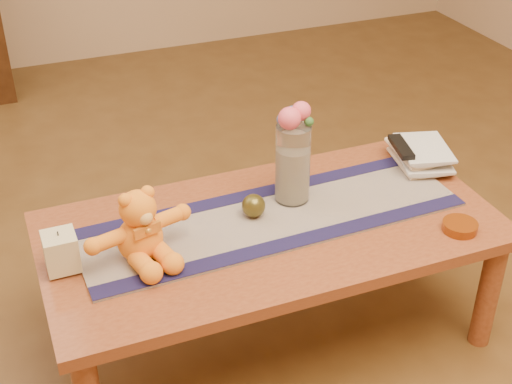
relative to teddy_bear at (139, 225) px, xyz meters
name	(u,v)px	position (x,y,z in m)	size (l,w,h in m)	color
floor	(270,333)	(0.41, 0.01, -0.56)	(5.50, 5.50, 0.00)	#513417
coffee_table_top	(271,230)	(0.41, 0.01, -0.13)	(1.40, 0.70, 0.04)	brown
table_leg_fr	(488,293)	(1.05, -0.28, -0.36)	(0.07, 0.07, 0.41)	brown
table_leg_bl	(57,280)	(-0.23, 0.30, -0.36)	(0.07, 0.07, 0.41)	brown
table_leg_br	(394,202)	(1.05, 0.30, -0.36)	(0.07, 0.07, 0.41)	brown
persian_runner	(272,218)	(0.42, 0.04, -0.11)	(1.20, 0.35, 0.01)	#231B4E
runner_border_near	(293,242)	(0.43, -0.10, -0.10)	(1.20, 0.06, 0.00)	#16133A
runner_border_far	(254,194)	(0.42, 0.19, -0.10)	(1.20, 0.06, 0.00)	#16133A
teddy_bear	(139,225)	(0.00, 0.00, 0.00)	(0.31, 0.25, 0.21)	orange
pillar_candle	(61,251)	(-0.22, 0.03, -0.05)	(0.09, 0.09, 0.11)	beige
candle_wick	(58,234)	(-0.22, 0.03, 0.01)	(0.00, 0.00, 0.01)	black
glass_vase	(293,163)	(0.52, 0.12, 0.03)	(0.11, 0.11, 0.26)	silver
potpourri_fill	(292,174)	(0.52, 0.12, -0.01)	(0.09, 0.09, 0.18)	beige
rose_left	(290,118)	(0.50, 0.11, 0.19)	(0.07, 0.07, 0.07)	#ED5369
rose_right	(301,111)	(0.55, 0.12, 0.20)	(0.06, 0.06, 0.06)	#ED5369
blue_flower_back	(292,113)	(0.53, 0.15, 0.18)	(0.04, 0.04, 0.04)	#4A5FA0
blue_flower_side	(282,119)	(0.49, 0.14, 0.18)	(0.04, 0.04, 0.04)	#4A5FA0
leaf_sprig	(309,122)	(0.56, 0.10, 0.17)	(0.03, 0.03, 0.03)	#33662D
bronze_ball	(254,206)	(0.37, 0.07, -0.07)	(0.07, 0.07, 0.07)	#4B4419
book_bottom	(398,164)	(0.96, 0.18, -0.10)	(0.17, 0.22, 0.02)	#F8E0C0
book_lower	(400,160)	(0.96, 0.17, -0.08)	(0.16, 0.22, 0.02)	#F8E0C0
book_upper	(397,154)	(0.95, 0.18, -0.06)	(0.17, 0.22, 0.02)	#F8E0C0
book_top	(401,150)	(0.96, 0.17, -0.04)	(0.16, 0.22, 0.02)	#F8E0C0
tv_remote	(401,147)	(0.95, 0.17, -0.03)	(0.04, 0.16, 0.02)	black
amber_dish	(460,227)	(0.93, -0.23, -0.10)	(0.11, 0.11, 0.03)	#BF5914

